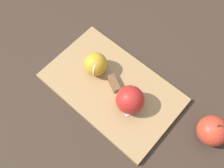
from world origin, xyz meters
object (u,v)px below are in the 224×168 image
at_px(apple_half_right, 130,99).
at_px(knife, 115,85).
at_px(apple_half_left, 96,64).
at_px(apple_whole, 212,131).

relative_size(apple_half_right, knife, 0.60).
bearing_deg(knife, apple_half_right, 13.27).
xyz_separation_m(apple_half_right, knife, (-0.08, 0.01, -0.03)).
xyz_separation_m(apple_half_left, apple_whole, (0.38, 0.12, -0.01)).
distance_m(apple_half_left, knife, 0.09).
bearing_deg(apple_whole, knife, -158.64).
height_order(apple_half_left, knife, apple_half_left).
bearing_deg(apple_half_left, apple_half_right, -32.16).
bearing_deg(knife, apple_half_left, -158.18).
bearing_deg(apple_half_left, apple_whole, -15.04).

